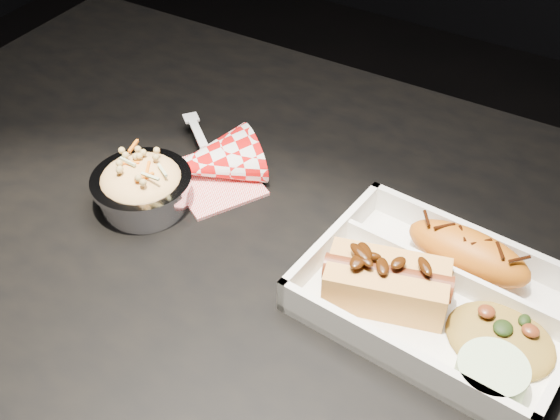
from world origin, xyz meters
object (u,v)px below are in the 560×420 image
object	(u,v)px
foil_coleslaw_cup	(142,185)
napkin_fork	(210,162)
food_tray	(440,301)
fried_pastry	(468,253)
dining_table	(284,331)
hotdog	(387,281)

from	to	relation	value
foil_coleslaw_cup	napkin_fork	size ratio (longest dim) A/B	0.68
food_tray	foil_coleslaw_cup	distance (m)	0.34
fried_pastry	foil_coleslaw_cup	size ratio (longest dim) A/B	1.16
dining_table	foil_coleslaw_cup	xyz separation A→B (m)	(-0.19, 0.01, 0.12)
napkin_fork	food_tray	bearing A→B (deg)	29.09
hotdog	foil_coleslaw_cup	xyz separation A→B (m)	(-0.29, -0.00, -0.00)
dining_table	napkin_fork	size ratio (longest dim) A/B	7.41
hotdog	dining_table	bearing A→B (deg)	173.22
dining_table	foil_coleslaw_cup	distance (m)	0.22
dining_table	hotdog	distance (m)	0.16
dining_table	food_tray	xyz separation A→B (m)	(0.15, 0.04, 0.10)
dining_table	foil_coleslaw_cup	world-z (taller)	foil_coleslaw_cup
napkin_fork	hotdog	bearing A→B (deg)	22.50
hotdog	foil_coleslaw_cup	size ratio (longest dim) A/B	1.14
food_tray	fried_pastry	distance (m)	0.06
foil_coleslaw_cup	napkin_fork	world-z (taller)	napkin_fork
food_tray	foil_coleslaw_cup	world-z (taller)	foil_coleslaw_cup
food_tray	napkin_fork	bearing A→B (deg)	174.45
food_tray	fried_pastry	world-z (taller)	fried_pastry
dining_table	food_tray	bearing A→B (deg)	14.43
hotdog	napkin_fork	bearing A→B (deg)	147.16
foil_coleslaw_cup	dining_table	bearing A→B (deg)	-3.87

